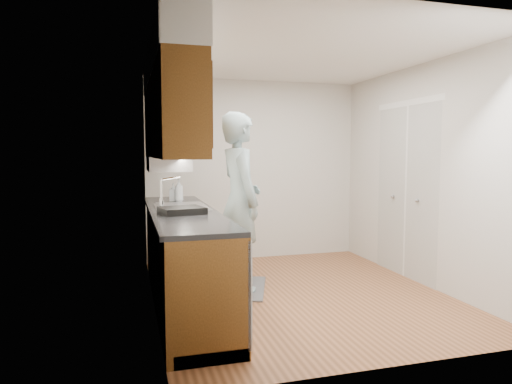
% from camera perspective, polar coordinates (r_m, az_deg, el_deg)
% --- Properties ---
extents(floor, '(3.50, 3.50, 0.00)m').
position_cam_1_polar(floor, '(5.00, 5.28, -12.50)').
color(floor, '#975D39').
rests_on(floor, ground).
extents(ceiling, '(3.50, 3.50, 0.00)m').
position_cam_1_polar(ceiling, '(4.88, 5.52, 16.78)').
color(ceiling, white).
rests_on(ceiling, wall_left).
extents(wall_left, '(0.02, 3.50, 2.50)m').
position_cam_1_polar(wall_left, '(4.46, -12.88, 1.64)').
color(wall_left, beige).
rests_on(wall_left, floor).
extents(wall_right, '(0.02, 3.50, 2.50)m').
position_cam_1_polar(wall_right, '(5.50, 20.13, 2.06)').
color(wall_right, beige).
rests_on(wall_right, floor).
extents(wall_back, '(3.00, 0.02, 2.50)m').
position_cam_1_polar(wall_back, '(6.44, -0.25, 2.73)').
color(wall_back, beige).
rests_on(wall_back, floor).
extents(counter, '(0.64, 2.80, 1.30)m').
position_cam_1_polar(counter, '(4.59, -8.92, -7.80)').
color(counter, brown).
rests_on(counter, floor).
extents(upper_cabinets, '(0.47, 2.80, 1.21)m').
position_cam_1_polar(upper_cabinets, '(4.53, -10.92, 10.57)').
color(upper_cabinets, brown).
rests_on(upper_cabinets, wall_left).
extents(closet_door, '(0.02, 1.22, 2.05)m').
position_cam_1_polar(closet_door, '(5.75, 18.22, -0.02)').
color(closet_door, beige).
rests_on(closet_door, wall_right).
extents(floor_mat, '(0.79, 1.03, 0.02)m').
position_cam_1_polar(floor_mat, '(5.14, -1.99, -11.91)').
color(floor_mat, slate).
rests_on(floor_mat, floor).
extents(person, '(0.58, 0.81, 2.17)m').
position_cam_1_polar(person, '(4.93, -2.02, 0.33)').
color(person, '#87A0A4').
rests_on(person, floor_mat).
extents(soap_bottle_a, '(0.11, 0.11, 0.26)m').
position_cam_1_polar(soap_bottle_a, '(5.26, -9.62, 0.20)').
color(soap_bottle_a, silver).
rests_on(soap_bottle_a, counter).
extents(soap_bottle_b, '(0.10, 0.10, 0.21)m').
position_cam_1_polar(soap_bottle_b, '(5.35, -10.31, -0.00)').
color(soap_bottle_b, silver).
rests_on(soap_bottle_b, counter).
extents(steel_can, '(0.07, 0.07, 0.12)m').
position_cam_1_polar(steel_can, '(5.28, -9.66, -0.56)').
color(steel_can, '#A5A5AA').
rests_on(steel_can, counter).
extents(dish_rack, '(0.44, 0.39, 0.06)m').
position_cam_1_polar(dish_rack, '(4.23, -9.24, -2.28)').
color(dish_rack, black).
rests_on(dish_rack, counter).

